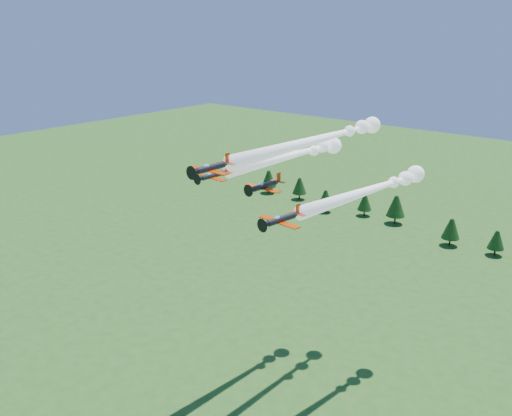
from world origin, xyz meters
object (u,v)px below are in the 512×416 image
Objects in this scene: plane_lead at (322,138)px; plane_left at (296,154)px; plane_right at (373,189)px; plane_slot at (264,186)px.

plane_lead is 1.35× the size of plane_left.
plane_left is 0.90× the size of plane_right.
plane_left is at bearing 171.87° from plane_lead.
plane_left reaches higher than plane_slot.
plane_right is 22.73m from plane_slot.
plane_right is at bearing 8.25° from plane_left.
plane_lead reaches higher than plane_right.
plane_right is at bearing 15.05° from plane_lead.
plane_slot is (-1.47, -16.49, -6.43)m from plane_lead.
plane_left is 4.80× the size of plane_slot.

